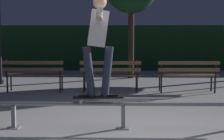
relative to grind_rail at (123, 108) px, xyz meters
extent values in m
plane|color=#ADAAA8|center=(0.00, -0.17, -0.33)|extent=(90.00, 90.00, 0.00)
cube|color=#193D1E|center=(0.00, 10.47, 0.72)|extent=(24.00, 1.20, 2.09)
cylinder|color=gray|center=(0.00, 0.00, 0.06)|extent=(4.07, 0.06, 0.06)
cube|color=gray|center=(-1.73, 0.00, -0.15)|extent=(0.06, 0.06, 0.36)
cube|color=gray|center=(-1.73, 0.00, -0.32)|extent=(0.18, 0.18, 0.01)
cube|color=gray|center=(0.00, 0.00, -0.15)|extent=(0.06, 0.06, 0.36)
cube|color=gray|center=(0.00, 0.00, -0.32)|extent=(0.18, 0.18, 0.01)
cube|color=black|center=(-0.39, 0.00, 0.17)|extent=(0.80, 0.28, 0.02)
cube|color=black|center=(-0.39, 0.00, 0.18)|extent=(0.78, 0.27, 0.00)
cube|color=#9E9EA3|center=(-0.13, 0.03, 0.16)|extent=(0.07, 0.17, 0.02)
cube|color=#9E9EA3|center=(-0.65, -0.03, 0.16)|extent=(0.07, 0.17, 0.02)
cylinder|color=beige|center=(-0.12, -0.05, 0.12)|extent=(0.05, 0.04, 0.05)
cylinder|color=beige|center=(-0.14, 0.11, 0.12)|extent=(0.05, 0.04, 0.05)
cylinder|color=beige|center=(-0.65, -0.11, 0.12)|extent=(0.05, 0.04, 0.05)
cylinder|color=beige|center=(-0.66, 0.05, 0.12)|extent=(0.05, 0.04, 0.05)
cube|color=black|center=(-0.21, 0.02, 0.20)|extent=(0.27, 0.13, 0.03)
cube|color=black|center=(-0.57, -0.02, 0.20)|extent=(0.27, 0.13, 0.03)
cylinder|color=#282D42|center=(-0.25, 0.02, 0.57)|extent=(0.22, 0.15, 0.79)
cylinder|color=#282D42|center=(-0.53, -0.02, 0.57)|extent=(0.22, 0.15, 0.79)
cube|color=silver|center=(-0.39, 0.00, 1.23)|extent=(0.37, 0.39, 0.57)
cylinder|color=silver|center=(-0.35, -0.38, 1.39)|extent=(0.15, 0.61, 0.21)
cylinder|color=silver|center=(-0.43, 0.38, 1.39)|extent=(0.15, 0.61, 0.21)
sphere|color=tan|center=(-0.32, -0.66, 1.34)|extent=(0.09, 0.09, 0.09)
sphere|color=tan|center=(-0.46, 0.66, 1.34)|extent=(0.09, 0.09, 0.09)
sphere|color=tan|center=(-0.36, 0.00, 1.63)|extent=(0.21, 0.21, 0.21)
cube|color=black|center=(-1.65, 3.79, -0.11)|extent=(0.04, 0.04, 0.44)
cube|color=black|center=(-1.64, 3.47, -0.11)|extent=(0.04, 0.04, 0.44)
cube|color=black|center=(-1.64, 3.43, 0.33)|extent=(0.04, 0.04, 0.44)
cube|color=black|center=(-3.05, 3.76, -0.11)|extent=(0.04, 0.04, 0.44)
cube|color=black|center=(-3.05, 3.44, -0.11)|extent=(0.04, 0.04, 0.44)
cube|color=black|center=(-3.05, 3.40, 0.33)|extent=(0.04, 0.04, 0.44)
cube|color=brown|center=(-2.35, 3.75, 0.13)|extent=(1.60, 0.12, 0.04)
cube|color=brown|center=(-2.35, 3.61, 0.13)|extent=(1.60, 0.12, 0.04)
cube|color=brown|center=(-2.34, 3.47, 0.13)|extent=(1.60, 0.12, 0.04)
cube|color=brown|center=(-2.34, 3.40, 0.29)|extent=(1.60, 0.07, 0.09)
cube|color=brown|center=(-2.34, 3.40, 0.47)|extent=(1.60, 0.07, 0.09)
cube|color=black|center=(0.39, 3.79, -0.11)|extent=(0.04, 0.04, 0.44)
cube|color=black|center=(0.40, 3.47, -0.11)|extent=(0.04, 0.04, 0.44)
cube|color=black|center=(0.40, 3.43, 0.33)|extent=(0.04, 0.04, 0.44)
cube|color=black|center=(-1.01, 3.76, -0.11)|extent=(0.04, 0.04, 0.44)
cube|color=black|center=(-1.01, 3.44, -0.11)|extent=(0.04, 0.04, 0.44)
cube|color=black|center=(-1.01, 3.40, 0.33)|extent=(0.04, 0.04, 0.44)
cube|color=brown|center=(-0.31, 3.75, 0.13)|extent=(1.60, 0.12, 0.04)
cube|color=brown|center=(-0.31, 3.61, 0.13)|extent=(1.60, 0.12, 0.04)
cube|color=brown|center=(-0.30, 3.47, 0.13)|extent=(1.60, 0.12, 0.04)
cube|color=brown|center=(-0.30, 3.40, 0.29)|extent=(1.60, 0.07, 0.09)
cube|color=brown|center=(-0.30, 3.40, 0.47)|extent=(1.60, 0.07, 0.09)
cube|color=black|center=(2.44, 3.79, -0.11)|extent=(0.04, 0.04, 0.44)
cube|color=black|center=(2.44, 3.47, -0.11)|extent=(0.04, 0.04, 0.44)
cube|color=black|center=(2.44, 3.43, 0.33)|extent=(0.04, 0.04, 0.44)
cube|color=black|center=(1.03, 3.76, -0.11)|extent=(0.04, 0.04, 0.44)
cube|color=black|center=(1.03, 3.44, -0.11)|extent=(0.04, 0.04, 0.44)
cube|color=black|center=(1.03, 3.40, 0.33)|extent=(0.04, 0.04, 0.44)
cube|color=brown|center=(1.73, 3.75, 0.13)|extent=(1.60, 0.12, 0.04)
cube|color=brown|center=(1.73, 3.61, 0.13)|extent=(1.60, 0.12, 0.04)
cube|color=brown|center=(1.74, 3.47, 0.13)|extent=(1.60, 0.12, 0.04)
cube|color=brown|center=(1.74, 3.40, 0.29)|extent=(1.60, 0.07, 0.09)
cube|color=brown|center=(1.74, 3.40, 0.47)|extent=(1.60, 0.07, 0.09)
cylinder|color=#3D2D23|center=(0.35, 6.88, 0.99)|extent=(0.22, 0.22, 2.63)
cylinder|color=black|center=(-3.86, 5.11, -0.27)|extent=(0.20, 0.20, 0.12)
camera|label=1|loc=(-0.05, -4.92, 1.05)|focal=51.34mm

